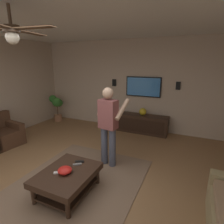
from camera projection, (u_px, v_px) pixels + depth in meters
name	position (u px, v px, depth m)	size (l,w,h in m)	color
ground_plane	(61.00, 194.00, 3.04)	(8.54, 8.54, 0.00)	olive
wall_back_tv	(132.00, 85.00, 5.84)	(0.10, 6.46, 2.79)	#BCA893
ceiling_slab	(44.00, 1.00, 2.30)	(7.32, 6.46, 0.10)	white
area_rug	(76.00, 185.00, 3.23)	(2.72, 2.10, 0.01)	#7A604C
armchair	(1.00, 135.00, 4.77)	(0.89, 0.89, 0.82)	#472D1E
coffee_table	(67.00, 177.00, 2.98)	(1.00, 0.80, 0.40)	#332116
media_console	(140.00, 123.00, 5.69)	(0.45, 1.70, 0.55)	#332116
tv	(143.00, 87.00, 5.61)	(0.05, 1.08, 0.61)	black
person_standing	(109.00, 123.00, 3.69)	(0.59, 0.60, 1.64)	#4C5166
potted_plant_tall	(57.00, 105.00, 6.64)	(0.43, 0.47, 0.97)	#9E6B4C
bowl	(65.00, 170.00, 2.90)	(0.23, 0.23, 0.10)	red
remote_white	(59.00, 173.00, 2.91)	(0.15, 0.04, 0.02)	white
remote_black	(80.00, 161.00, 3.23)	(0.15, 0.04, 0.02)	black
remote_grey	(77.00, 164.00, 3.14)	(0.15, 0.04, 0.02)	slate
vase_round	(143.00, 112.00, 5.55)	(0.22, 0.22, 0.22)	gold
wall_speaker_left	(178.00, 86.00, 5.20)	(0.06, 0.12, 0.22)	black
wall_speaker_right	(114.00, 83.00, 5.99)	(0.06, 0.12, 0.22)	black
ceiling_fan	(12.00, 31.00, 2.24)	(1.19, 1.18, 0.46)	#4C3828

